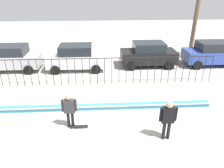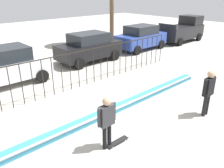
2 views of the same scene
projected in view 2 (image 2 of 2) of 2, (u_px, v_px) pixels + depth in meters
name	position (u px, v px, depth m)	size (l,w,h in m)	color
ground_plane	(124.00, 117.00, 8.83)	(60.00, 60.00, 0.00)	#ADA89E
bowl_coping_ledge	(114.00, 109.00, 9.17)	(11.00, 0.41, 0.27)	teal
perimeter_fence	(70.00, 68.00, 10.87)	(14.04, 0.04, 1.79)	black
skateboarder	(107.00, 118.00, 6.78)	(0.68, 0.26, 1.69)	black
skateboard	(118.00, 142.00, 7.32)	(0.80, 0.20, 0.07)	black
camera_operator	(209.00, 89.00, 8.59)	(0.73, 0.27, 1.80)	black
parked_car_white	(4.00, 66.00, 11.52)	(4.30, 2.12, 1.90)	silver
parked_car_black	(89.00, 47.00, 15.31)	(4.30, 2.12, 1.90)	black
parked_car_blue	(141.00, 37.00, 18.42)	(4.30, 2.12, 1.90)	#2D479E
pickup_truck	(183.00, 30.00, 21.37)	(4.70, 2.12, 2.24)	black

